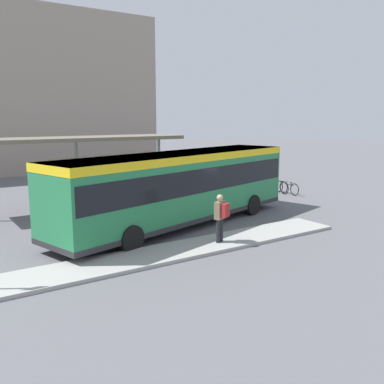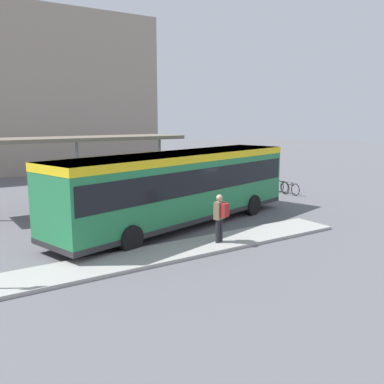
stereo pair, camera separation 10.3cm
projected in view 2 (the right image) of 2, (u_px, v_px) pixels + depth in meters
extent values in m
plane|color=#5B5B60|center=(180.00, 226.00, 18.22)|extent=(120.00, 120.00, 0.00)
cube|color=#9E9E99|center=(188.00, 249.00, 14.81)|extent=(12.93, 1.80, 0.12)
cube|color=#237A47|center=(180.00, 186.00, 17.92)|extent=(12.36, 5.61, 2.75)
cube|color=yellow|center=(180.00, 157.00, 17.71)|extent=(12.38, 5.63, 0.30)
cube|color=black|center=(180.00, 178.00, 17.86)|extent=(12.13, 5.57, 0.96)
cube|color=black|center=(258.00, 166.00, 22.34)|extent=(0.68, 2.22, 1.06)
cube|color=#28282B|center=(180.00, 215.00, 18.14)|extent=(12.37, 5.62, 0.20)
cylinder|color=black|center=(213.00, 199.00, 21.69)|extent=(0.99, 0.52, 0.95)
cylinder|color=black|center=(253.00, 205.00, 20.15)|extent=(0.99, 0.52, 0.95)
cylinder|color=black|center=(89.00, 227.00, 16.12)|extent=(0.99, 0.52, 0.95)
cylinder|color=black|center=(131.00, 239.00, 14.58)|extent=(0.99, 0.52, 0.95)
cylinder|color=#232328|center=(218.00, 231.00, 15.26)|extent=(0.16, 0.16, 0.85)
cylinder|color=#232328|center=(220.00, 230.00, 15.41)|extent=(0.16, 0.16, 0.85)
cube|color=#7A664C|center=(219.00, 210.00, 15.21)|extent=(0.48, 0.37, 0.64)
cube|color=maroon|center=(225.00, 210.00, 15.08)|extent=(0.37, 0.31, 0.48)
sphere|color=tan|center=(219.00, 198.00, 15.13)|extent=(0.23, 0.23, 0.23)
torus|color=black|center=(284.00, 187.00, 25.90)|extent=(0.12, 0.73, 0.73)
torus|color=black|center=(295.00, 190.00, 25.03)|extent=(0.12, 0.73, 0.73)
cylinder|color=black|center=(290.00, 184.00, 25.42)|extent=(0.11, 0.77, 0.04)
cylinder|color=black|center=(292.00, 186.00, 25.28)|extent=(0.04, 0.04, 0.36)
cube|color=black|center=(292.00, 183.00, 25.25)|extent=(0.09, 0.19, 0.04)
cylinder|color=black|center=(286.00, 182.00, 25.75)|extent=(0.48, 0.08, 0.03)
torus|color=black|center=(274.00, 186.00, 26.41)|extent=(0.11, 0.75, 0.75)
torus|color=black|center=(285.00, 188.00, 25.53)|extent=(0.11, 0.75, 0.75)
cylinder|color=#287F3D|center=(280.00, 183.00, 25.93)|extent=(0.10, 0.80, 0.04)
cylinder|color=#287F3D|center=(282.00, 184.00, 25.78)|extent=(0.04, 0.04, 0.37)
cube|color=black|center=(282.00, 181.00, 25.75)|extent=(0.08, 0.19, 0.04)
cylinder|color=#287F3D|center=(275.00, 181.00, 26.27)|extent=(0.48, 0.07, 0.03)
torus|color=black|center=(268.00, 184.00, 27.05)|extent=(0.07, 0.73, 0.73)
torus|color=black|center=(279.00, 186.00, 26.25)|extent=(0.07, 0.73, 0.73)
cylinder|color=gold|center=(273.00, 182.00, 26.61)|extent=(0.06, 0.77, 0.04)
cylinder|color=gold|center=(276.00, 183.00, 26.48)|extent=(0.04, 0.04, 0.36)
cube|color=black|center=(276.00, 180.00, 26.45)|extent=(0.08, 0.18, 0.04)
cylinder|color=gold|center=(269.00, 179.00, 26.91)|extent=(0.48, 0.05, 0.03)
cube|color=#706656|center=(76.00, 139.00, 20.90)|extent=(10.93, 2.58, 0.18)
cylinder|color=gray|center=(160.00, 169.00, 23.73)|extent=(0.16, 0.16, 3.42)
cylinder|color=gray|center=(78.00, 175.00, 21.21)|extent=(0.16, 0.16, 3.42)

